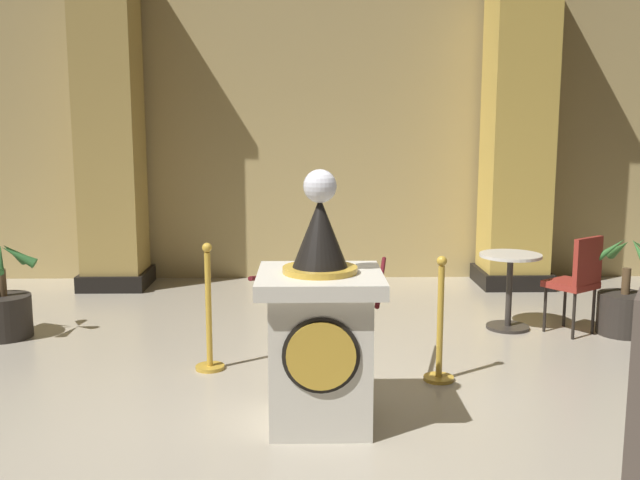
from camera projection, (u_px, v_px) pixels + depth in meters
ground_plane at (322, 417)px, 4.90m from camera, size 11.01×11.01×0.00m
back_wall at (314, 122)px, 9.20m from camera, size 11.01×0.16×4.09m
pedestal_clock at (320, 329)px, 4.70m from camera, size 0.82×0.82×1.72m
stanchion_near at (440, 338)px, 5.56m from camera, size 0.24×0.24×1.00m
stanchion_far at (209, 325)px, 5.82m from camera, size 0.24×0.24×1.06m
velvet_rope at (322, 279)px, 5.62m from camera, size 1.11×1.08×0.22m
column_left at (110, 130)px, 8.61m from camera, size 0.84×0.84×3.93m
column_right at (517, 130)px, 8.71m from camera, size 0.89×0.89×3.93m
potted_palm_left at (4, 308)px, 6.72m from camera, size 0.65×0.63×0.95m
potted_palm_right at (625, 305)px, 6.83m from camera, size 0.80×0.80×0.98m
cafe_table at (510, 281)px, 6.98m from camera, size 0.60×0.60×0.75m
cafe_chair_red at (578, 276)px, 6.77m from camera, size 0.56×0.56×0.96m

